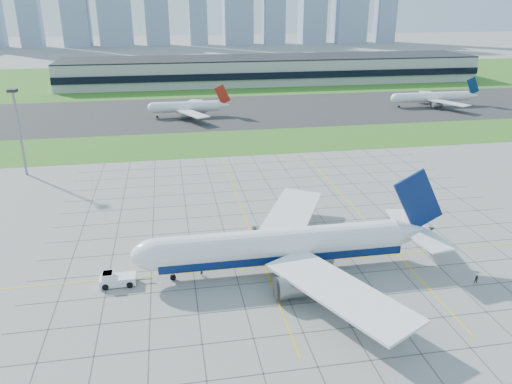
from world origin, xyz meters
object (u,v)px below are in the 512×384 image
(crew_far, at_px, (477,279))
(airliner, at_px, (283,246))
(crew_near, at_px, (202,271))
(distant_jet_2, at_px, (433,97))
(distant_jet_1, at_px, (188,107))
(light_mast, at_px, (18,122))
(pushback_tug, at_px, (116,279))

(crew_far, bearing_deg, airliner, -172.16)
(airliner, xyz_separation_m, crew_near, (-15.75, 0.57, -4.30))
(airliner, relative_size, distant_jet_2, 1.40)
(airliner, distance_m, distant_jet_1, 141.55)
(light_mast, xyz_separation_m, airliner, (63.25, -69.14, -10.93))
(crew_near, bearing_deg, light_mast, 78.79)
(light_mast, height_order, distant_jet_1, light_mast)
(crew_near, relative_size, distant_jet_2, 0.04)
(airliner, xyz_separation_m, pushback_tug, (-31.53, 0.08, -4.08))
(light_mast, relative_size, crew_near, 13.34)
(crew_far, height_order, distant_jet_1, distant_jet_1)
(light_mast, height_order, airliner, light_mast)
(light_mast, distance_m, pushback_tug, 77.46)
(airliner, height_order, pushback_tug, airliner)
(crew_near, bearing_deg, distant_jet_2, 2.98)
(light_mast, bearing_deg, airliner, -47.55)
(pushback_tug, bearing_deg, light_mast, 114.55)
(crew_far, relative_size, distant_jet_1, 0.04)
(pushback_tug, xyz_separation_m, distant_jet_1, (20.24, 141.01, 3.31))
(pushback_tug, xyz_separation_m, distant_jet_2, (140.74, 143.72, 3.31))
(crew_near, xyz_separation_m, distant_jet_1, (4.47, 140.53, 3.52))
(light_mast, bearing_deg, pushback_tug, -65.33)
(crew_far, distance_m, distant_jet_2, 172.11)
(airliner, height_order, crew_near, airliner)
(pushback_tug, height_order, crew_far, pushback_tug)
(light_mast, bearing_deg, crew_near, -55.29)
(crew_near, bearing_deg, crew_far, -59.06)
(airliner, height_order, crew_far, airliner)
(distant_jet_1, height_order, distant_jet_2, same)
(light_mast, height_order, crew_near, light_mast)
(airliner, bearing_deg, pushback_tug, 179.74)
(pushback_tug, height_order, distant_jet_2, distant_jet_2)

